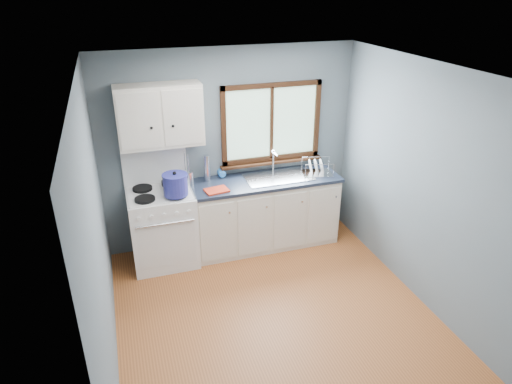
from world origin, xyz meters
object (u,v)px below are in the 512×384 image
object	(u,v)px
sink	(278,182)
skillet	(172,182)
stockpot	(175,184)
base_cabinets	(264,215)
dish_rack	(317,170)
gas_range	(163,225)
utensil_crock	(188,178)
thermos	(207,168)

from	to	relation	value
sink	skillet	xyz separation A→B (m)	(-1.31, 0.11, 0.13)
skillet	stockpot	bearing A→B (deg)	-102.58
base_cabinets	dish_rack	world-z (taller)	dish_rack
sink	gas_range	bearing A→B (deg)	-179.29
sink	utensil_crock	distance (m)	1.13
skillet	thermos	bearing A→B (deg)	-3.24
skillet	utensil_crock	world-z (taller)	utensil_crock
gas_range	skillet	bearing A→B (deg)	35.76
base_cabinets	thermos	size ratio (longest dim) A/B	5.58
base_cabinets	skillet	distance (m)	1.28
sink	dish_rack	world-z (taller)	sink
gas_range	base_cabinets	size ratio (longest dim) A/B	0.74
base_cabinets	thermos	distance (m)	0.98
base_cabinets	utensil_crock	xyz separation A→B (m)	(-0.94, 0.13, 0.60)
stockpot	utensil_crock	xyz separation A→B (m)	(0.20, 0.32, -0.08)
stockpot	utensil_crock	bearing A→B (deg)	58.47
base_cabinets	sink	world-z (taller)	sink
skillet	dish_rack	size ratio (longest dim) A/B	0.92
sink	dish_rack	xyz separation A→B (m)	(0.51, -0.04, 0.11)
skillet	stockpot	xyz separation A→B (m)	(-0.00, -0.30, 0.10)
utensil_crock	thermos	bearing A→B (deg)	10.29
sink	dish_rack	distance (m)	0.52
skillet	dish_rack	distance (m)	1.83
base_cabinets	thermos	bearing A→B (deg)	165.62
dish_rack	utensil_crock	bearing A→B (deg)	-173.04
sink	stockpot	xyz separation A→B (m)	(-1.31, -0.19, 0.23)
utensil_crock	dish_rack	world-z (taller)	utensil_crock
stockpot	dish_rack	bearing A→B (deg)	4.78
gas_range	thermos	xyz separation A→B (m)	(0.61, 0.20, 0.59)
gas_range	base_cabinets	distance (m)	1.31
utensil_crock	thermos	xyz separation A→B (m)	(0.24, 0.04, 0.08)
thermos	gas_range	bearing A→B (deg)	-162.27
stockpot	thermos	size ratio (longest dim) A/B	0.93
gas_range	thermos	distance (m)	0.87
base_cabinets	utensil_crock	distance (m)	1.12
utensil_crock	skillet	bearing A→B (deg)	-171.85
gas_range	stockpot	world-z (taller)	gas_range
base_cabinets	utensil_crock	bearing A→B (deg)	171.90
base_cabinets	dish_rack	distance (m)	0.89
gas_range	sink	distance (m)	1.53
utensil_crock	dish_rack	bearing A→B (deg)	-6.03
stockpot	dish_rack	size ratio (longest dim) A/B	0.72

